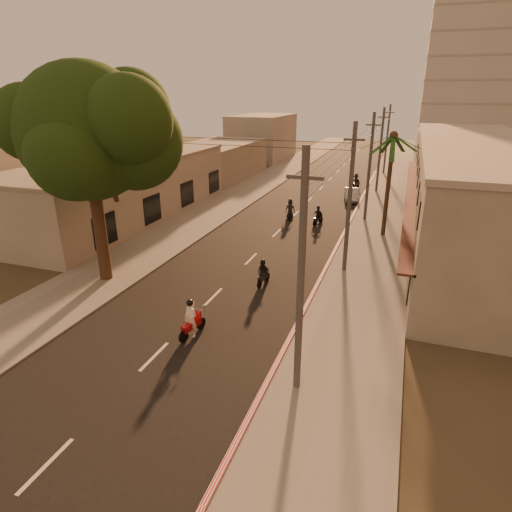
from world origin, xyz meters
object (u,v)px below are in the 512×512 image
Objects in this scene: scooter_red at (191,320)px; scooter_far_b at (356,182)px; scooter_mid_b at (318,216)px; broadleaf_tree at (95,133)px; scooter_mid_a at (263,273)px; scooter_far_a at (290,210)px; parked_car at (352,195)px; palm_tree at (393,142)px.

scooter_red reaches higher than scooter_far_b.
scooter_red reaches higher than scooter_mid_b.
broadleaf_tree reaches higher than scooter_far_b.
scooter_mid_b is at bearing 93.71° from scooter_mid_a.
scooter_mid_a is at bearing -93.38° from scooter_far_a.
scooter_far_a is (-2.14, 13.87, 0.10)m from scooter_mid_a.
broadleaf_tree is 6.42× the size of scooter_red.
scooter_far_b reaches higher than parked_car.
palm_tree is 20.39m from scooter_red.
scooter_far_b reaches higher than scooter_far_a.
scooter_red reaches higher than scooter_mid_a.
broadleaf_tree is 19.01m from scooter_far_a.
palm_tree is 13.29m from parked_car.
parked_car is (2.08, 22.51, -0.09)m from scooter_mid_a.
scooter_mid_b is (0.51, 13.00, 0.02)m from scooter_mid_a.
parked_car is at bearing 51.87° from scooter_far_a.
palm_tree is at bearing -81.73° from parked_car.
scooter_far_b is at bearing 81.81° from parked_car.
parked_car is (0.31, -5.79, -0.21)m from scooter_far_b.
broadleaf_tree is 11.85m from scooter_mid_a.
palm_tree reaches higher than scooter_far_a.
scooter_mid_b is at bearing -79.34° from scooter_far_b.
scooter_far_a is at bearing -89.79° from scooter_far_b.
palm_tree is at bearing -27.83° from scooter_far_a.
scooter_mid_b is at bearing -110.55° from parked_car.
palm_tree is 5.07× the size of scooter_mid_a.
scooter_mid_b is at bearing 94.69° from scooter_red.
parked_car is at bearing 93.38° from scooter_red.
broadleaf_tree reaches higher than scooter_red.
scooter_far_b is (10.44, 30.56, -7.64)m from broadleaf_tree.
scooter_mid_a reaches higher than parked_car.
parked_car is (3.39, 28.89, -0.19)m from scooter_red.
scooter_mid_a is at bearing -78.22° from scooter_far_b.
scooter_far_a reaches higher than parked_car.
scooter_far_b is (3.91, 14.44, 0.02)m from scooter_far_a.
scooter_mid_a is 22.61m from parked_car.
scooter_red is 19.47m from scooter_mid_b.
scooter_mid_b is 0.41× the size of parked_car.
broadleaf_tree reaches higher than scooter_mid_b.
scooter_mid_a is at bearing -106.49° from parked_car.
parked_car is at bearing -71.62° from scooter_far_b.
scooter_mid_a is (-5.94, -11.60, -6.43)m from palm_tree.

